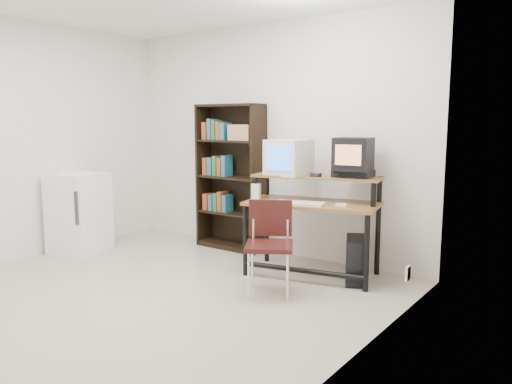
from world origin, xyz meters
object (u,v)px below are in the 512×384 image
Objects in this scene: mini_fridge at (79,213)px; computer_desk at (313,206)px; crt_tv at (353,154)px; bookshelf at (231,175)px; crt_monitor at (289,158)px; pc_tower at (357,260)px; school_chair at (270,237)px.

computer_desk is at bearing 4.15° from mini_fridge.
mini_fridge is (-2.95, -1.02, -0.74)m from crt_tv.
bookshelf reaches higher than crt_tv.
bookshelf is at bearing 164.90° from crt_tv.
crt_monitor is 0.88× the size of pc_tower.
crt_monitor is 0.66m from crt_tv.
crt_monitor is 0.23× the size of bookshelf.
computer_desk is at bearing -5.89° from crt_monitor.
school_chair is (0.26, -0.71, -0.65)m from crt_monitor.
crt_monitor is at bearing -177.24° from crt_tv.
crt_tv is 0.84× the size of pc_tower.
computer_desk reaches higher than mini_fridge.
school_chair is at bearing -149.80° from pc_tower.
bookshelf reaches higher than mini_fridge.
pc_tower is 3.21m from mini_fridge.
pc_tower is at bearing 2.64° from mini_fridge.
school_chair is 0.88× the size of mini_fridge.
computer_desk is 0.63m from crt_tv.
crt_tv reaches higher than crt_monitor.
pc_tower is 0.93m from school_chair.
pc_tower is 0.49× the size of mini_fridge.
school_chair is 1.67m from bookshelf.
bookshelf is (-1.32, 0.35, 0.19)m from computer_desk.
school_chair is 2.57m from mini_fridge.
crt_monitor is 1.00m from school_chair.
crt_tv is at bearing 14.28° from computer_desk.
crt_monitor is 2.57m from mini_fridge.
school_chair reaches higher than pc_tower.
crt_tv is 1.16m from school_chair.
mini_fridge reaches higher than school_chair.
bookshelf reaches higher than computer_desk.
crt_monitor reaches higher than mini_fridge.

